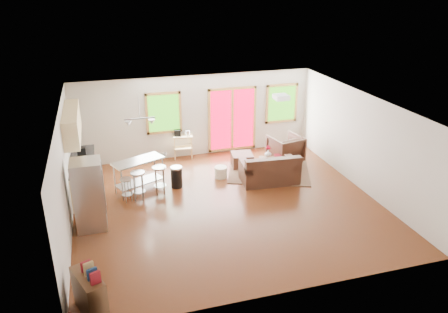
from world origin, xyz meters
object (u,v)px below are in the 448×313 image
object	(u,v)px
coffee_table	(275,161)
armchair	(285,147)
island	(139,169)
rug	(269,172)
kitchen_cart	(182,139)
refrigerator	(89,195)
ottoman	(242,160)
loveseat	(270,171)

from	to	relation	value
coffee_table	armchair	size ratio (longest dim) A/B	1.09
island	coffee_table	bearing A→B (deg)	2.17
rug	kitchen_cart	xyz separation A→B (m)	(-2.23, 1.81, 0.64)
armchair	refrigerator	size ratio (longest dim) A/B	0.56
coffee_table	ottoman	world-z (taller)	ottoman
coffee_table	island	world-z (taller)	island
coffee_table	island	xyz separation A→B (m)	(-3.98, -0.15, 0.29)
rug	refrigerator	distance (m)	5.38
loveseat	kitchen_cart	xyz separation A→B (m)	(-1.99, 2.43, 0.32)
ottoman	island	bearing A→B (deg)	-167.53
kitchen_cart	coffee_table	bearing A→B (deg)	-35.28
loveseat	armchair	size ratio (longest dim) A/B	1.75
island	armchair	bearing A→B (deg)	8.67
coffee_table	ottoman	bearing A→B (deg)	146.77
rug	refrigerator	bearing A→B (deg)	-161.38
rug	kitchen_cart	world-z (taller)	kitchen_cart
armchair	ottoman	xyz separation A→B (m)	(-1.41, 0.00, -0.26)
refrigerator	kitchen_cart	distance (m)	4.50
armchair	refrigerator	xyz separation A→B (m)	(-5.82, -2.33, 0.36)
coffee_table	armchair	world-z (taller)	armchair
ottoman	kitchen_cart	world-z (taller)	kitchen_cart
kitchen_cart	ottoman	bearing A→B (deg)	-36.30
armchair	loveseat	bearing A→B (deg)	39.39
loveseat	coffee_table	world-z (taller)	loveseat
rug	island	bearing A→B (deg)	-179.06
refrigerator	kitchen_cart	xyz separation A→B (m)	(2.81, 3.51, -0.18)
rug	armchair	distance (m)	1.11
loveseat	armchair	xyz separation A→B (m)	(1.02, 1.26, 0.13)
rug	island	world-z (taller)	island
rug	loveseat	world-z (taller)	loveseat
coffee_table	armchair	bearing A→B (deg)	43.18
rug	ottoman	size ratio (longest dim) A/B	3.76
refrigerator	island	distance (m)	2.08
rug	coffee_table	bearing A→B (deg)	23.73
loveseat	ottoman	xyz separation A→B (m)	(-0.39, 1.26, -0.12)
coffee_table	island	size ratio (longest dim) A/B	0.69
rug	ottoman	distance (m)	0.92
ottoman	island	distance (m)	3.25
armchair	ottoman	world-z (taller)	armchair
coffee_table	refrigerator	xyz separation A→B (m)	(-5.24, -1.79, 0.52)
rug	coffee_table	world-z (taller)	coffee_table
armchair	rug	bearing A→B (deg)	27.52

